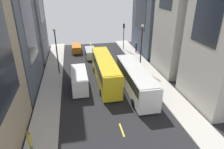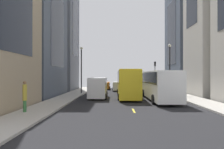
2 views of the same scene
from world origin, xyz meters
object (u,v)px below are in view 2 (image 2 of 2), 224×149
at_px(car_silver_1, 118,86).
at_px(pedestrian_walking_far, 25,95).
at_px(pedestrian_crossing_mid, 168,84).
at_px(car_orange_0, 105,85).
at_px(traffic_light_near_corner, 155,70).
at_px(streetcar_yellow, 127,81).
at_px(city_bus_white, 159,83).
at_px(delivery_van_white, 98,86).

distance_m(car_silver_1, pedestrian_walking_far, 24.78).
bearing_deg(pedestrian_crossing_mid, car_silver_1, 149.44).
distance_m(car_orange_0, traffic_light_near_corner, 10.57).
xyz_separation_m(streetcar_yellow, car_silver_1, (1.08, -11.08, -1.14)).
relative_size(streetcar_yellow, pedestrian_crossing_mid, 5.76).
bearing_deg(traffic_light_near_corner, car_silver_1, 24.67).
relative_size(pedestrian_crossing_mid, traffic_light_near_corner, 0.39).
relative_size(streetcar_yellow, car_orange_0, 2.89).
xyz_separation_m(city_bus_white, car_orange_0, (7.08, -18.66, -1.11)).
bearing_deg(traffic_light_near_corner, streetcar_yellow, 66.10).
distance_m(car_orange_0, pedestrian_walking_far, 27.93).
bearing_deg(streetcar_yellow, traffic_light_near_corner, -113.90).
height_order(streetcar_yellow, pedestrian_crossing_mid, streetcar_yellow).
height_order(streetcar_yellow, pedestrian_walking_far, streetcar_yellow).
bearing_deg(car_silver_1, delivery_van_white, 77.73).
relative_size(city_bus_white, car_orange_0, 2.72).
height_order(streetcar_yellow, car_silver_1, streetcar_yellow).
bearing_deg(delivery_van_white, streetcar_yellow, -158.78).
bearing_deg(pedestrian_crossing_mid, traffic_light_near_corner, 93.12).
relative_size(car_orange_0, car_silver_1, 0.91).
bearing_deg(city_bus_white, traffic_light_near_corner, -99.38).
relative_size(streetcar_yellow, delivery_van_white, 2.05).
relative_size(car_silver_1, traffic_light_near_corner, 0.85).
relative_size(city_bus_white, pedestrian_crossing_mid, 5.42).
bearing_deg(pedestrian_walking_far, car_silver_1, 127.27).
bearing_deg(pedestrian_crossing_mid, city_bus_white, -143.86).
distance_m(pedestrian_walking_far, traffic_light_near_corner, 31.04).
bearing_deg(car_orange_0, pedestrian_crossing_mid, 166.38).
distance_m(streetcar_yellow, pedestrian_crossing_mid, 14.72).
xyz_separation_m(delivery_van_white, pedestrian_walking_far, (4.62, 11.10, -0.11)).
distance_m(streetcar_yellow, delivery_van_white, 4.13).
distance_m(streetcar_yellow, pedestrian_walking_far, 15.16).
relative_size(pedestrian_crossing_mid, pedestrian_walking_far, 0.92).
xyz_separation_m(city_bus_white, car_silver_1, (4.50, -14.81, -1.02)).
xyz_separation_m(delivery_van_white, car_orange_0, (-0.16, -16.41, -0.62)).
height_order(city_bus_white, pedestrian_crossing_mid, city_bus_white).
bearing_deg(car_orange_0, streetcar_yellow, 103.76).
distance_m(city_bus_white, streetcar_yellow, 5.06).
bearing_deg(car_silver_1, pedestrian_walking_far, 72.74).
distance_m(delivery_van_white, pedestrian_crossing_mid, 18.26).
bearing_deg(pedestrian_walking_far, traffic_light_near_corner, 115.78).
bearing_deg(city_bus_white, car_silver_1, -73.08).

